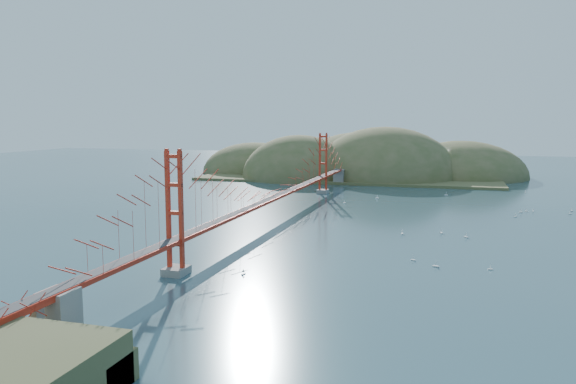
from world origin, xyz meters
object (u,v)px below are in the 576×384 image
(sailboat_2, at_px, (413,259))
(sailboat_0, at_px, (441,232))
(bridge, at_px, (276,171))
(sailboat_1, at_px, (466,236))
(fort, at_px, (46,340))

(sailboat_2, bearing_deg, sailboat_0, 80.93)
(bridge, height_order, sailboat_1, bridge)
(bridge, height_order, sailboat_2, bridge)
(fort, xyz_separation_m, sailboat_1, (25.67, 42.68, -0.51))
(bridge, relative_size, sailboat_1, 131.43)
(sailboat_1, distance_m, sailboat_2, 14.29)
(bridge, xyz_separation_m, sailboat_0, (23.12, -3.55, -6.86))
(bridge, bearing_deg, sailboat_0, -8.73)
(sailboat_1, bearing_deg, sailboat_0, 149.39)
(fort, distance_m, sailboat_1, 49.81)
(bridge, relative_size, sailboat_0, 136.24)
(sailboat_0, bearing_deg, sailboat_1, -30.61)
(sailboat_0, bearing_deg, fort, -117.08)
(bridge, distance_m, sailboat_0, 24.37)
(sailboat_1, xyz_separation_m, sailboat_2, (-5.35, -13.26, -0.02))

